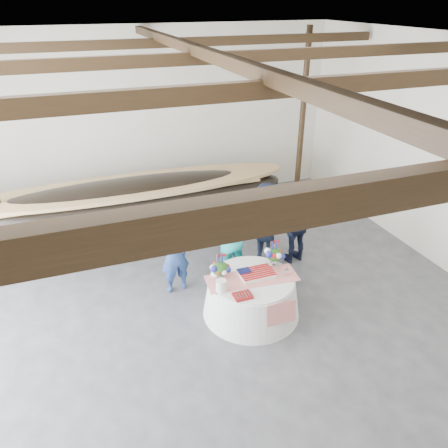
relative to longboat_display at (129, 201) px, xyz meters
name	(u,v)px	position (x,y,z in m)	size (l,w,h in m)	color
floor	(229,345)	(0.84, -4.22, -0.91)	(10.00, 12.00, 0.01)	#3D3D42
wall_back	(145,121)	(0.84, 1.78, 1.34)	(10.00, 0.02, 4.50)	silver
ceiling	(231,51)	(0.84, -4.22, 3.59)	(10.00, 12.00, 0.01)	white
pavilion_structure	(211,85)	(0.84, -3.48, 3.09)	(9.80, 11.76, 4.50)	black
longboat_display	(129,201)	(0.00, 0.00, 0.00)	(7.60, 1.52, 1.43)	black
banquet_table	(251,296)	(1.51, -3.57, -0.54)	(1.72, 1.72, 0.74)	silver
tabletop_items	(247,267)	(1.47, -3.41, -0.02)	(1.64, 0.97, 0.40)	red
guest_woman_blue	(174,255)	(0.43, -2.42, -0.13)	(0.57, 0.37, 1.56)	navy
guest_woman_teal	(227,237)	(1.50, -2.34, 0.00)	(0.88, 0.69, 1.81)	#21AAAB
guest_man_left	(266,225)	(2.44, -2.14, 0.00)	(1.17, 0.67, 1.82)	black
guest_man_right	(297,224)	(3.09, -2.27, -0.05)	(1.01, 0.42, 1.72)	black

